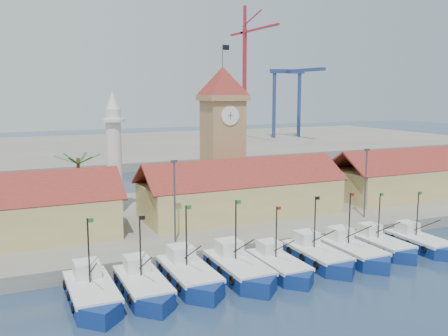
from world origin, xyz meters
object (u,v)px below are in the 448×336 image
boat_4 (280,267)px  minaret (114,152)px  clock_tower (223,133)px  boat_0 (92,296)px

boat_4 → minaret: 29.28m
boat_4 → clock_tower: (4.53, 23.82, 11.24)m
boat_0 → minaret: size_ratio=0.62×
boat_4 → clock_tower: clock_tower is taller
boat_0 → boat_4: bearing=-1.3°
boat_0 → boat_4: boat_0 is taller
boat_4 → minaret: (-10.47, 25.82, 9.00)m
clock_tower → minaret: (-15.00, 2.00, -2.23)m
boat_0 → boat_4: size_ratio=1.10×
boat_4 → boat_0: bearing=178.7°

